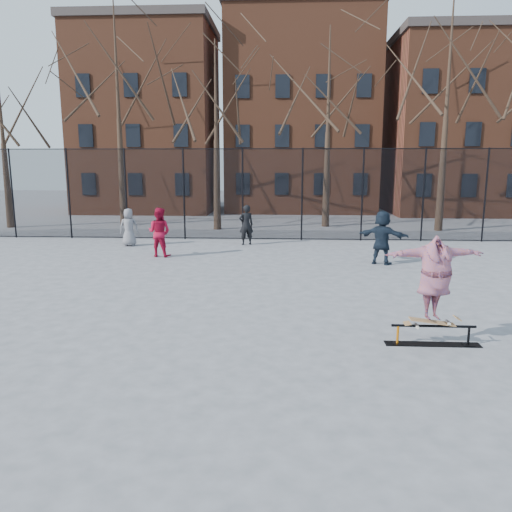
# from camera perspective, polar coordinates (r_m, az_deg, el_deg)

# --- Properties ---
(ground) EXTENTS (100.00, 100.00, 0.00)m
(ground) POSITION_cam_1_polar(r_m,az_deg,el_deg) (9.54, 0.47, -10.30)
(ground) COLOR slate
(skate_rail) EXTENTS (1.79, 0.27, 0.39)m
(skate_rail) POSITION_cam_1_polar(r_m,az_deg,el_deg) (10.15, 19.56, -8.70)
(skate_rail) COLOR black
(skate_rail) RESTS_ON ground
(skateboard) EXTENTS (0.91, 0.22, 0.11)m
(skateboard) POSITION_cam_1_polar(r_m,az_deg,el_deg) (10.05, 19.48, -7.13)
(skateboard) COLOR #96613C
(skateboard) RESTS_ON skate_rail
(skater) EXTENTS (2.01, 0.91, 1.58)m
(skater) POSITION_cam_1_polar(r_m,az_deg,el_deg) (9.83, 19.78, -2.43)
(skater) COLOR #61327F
(skater) RESTS_ON skateboard
(bystander_grey) EXTENTS (0.82, 0.59, 1.55)m
(bystander_grey) POSITION_cam_1_polar(r_m,az_deg,el_deg) (21.10, -14.33, 3.21)
(bystander_grey) COLOR slate
(bystander_grey) RESTS_ON ground
(bystander_black) EXTENTS (0.70, 0.57, 1.66)m
(bystander_black) POSITION_cam_1_polar(r_m,az_deg,el_deg) (20.74, -1.13, 3.58)
(bystander_black) COLOR black
(bystander_black) RESTS_ON ground
(bystander_red) EXTENTS (1.00, 0.86, 1.78)m
(bystander_red) POSITION_cam_1_polar(r_m,az_deg,el_deg) (18.49, -10.99, 2.69)
(bystander_red) COLOR maroon
(bystander_red) RESTS_ON ground
(bystander_navy) EXTENTS (1.75, 1.25, 1.83)m
(bystander_navy) POSITION_cam_1_polar(r_m,az_deg,el_deg) (17.29, 14.22, 2.08)
(bystander_navy) COLOR #17212E
(bystander_navy) RESTS_ON ground
(fence) EXTENTS (34.03, 0.07, 4.00)m
(fence) POSITION_cam_1_polar(r_m,az_deg,el_deg) (21.94, 2.10, 7.18)
(fence) COLOR black
(fence) RESTS_ON ground
(tree_row) EXTENTS (33.66, 7.46, 10.67)m
(tree_row) POSITION_cam_1_polar(r_m,az_deg,el_deg) (26.34, 1.84, 19.34)
(tree_row) COLOR black
(tree_row) RESTS_ON ground
(rowhouses) EXTENTS (29.00, 7.00, 13.00)m
(rowhouses) POSITION_cam_1_polar(r_m,az_deg,el_deg) (34.99, 3.84, 15.07)
(rowhouses) COLOR brown
(rowhouses) RESTS_ON ground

